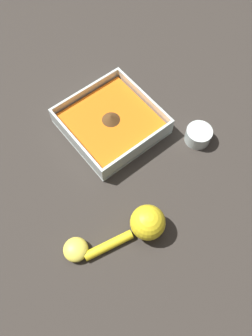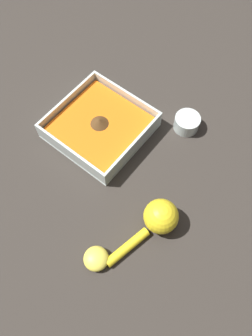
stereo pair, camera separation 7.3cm
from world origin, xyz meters
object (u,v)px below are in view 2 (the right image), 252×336
square_dish (100,127)px  lemon_squeezer (158,219)px  spice_bowl (187,123)px  lemon_half (96,259)px

square_dish → lemon_squeezer: size_ratio=1.19×
square_dish → spice_bowl: square_dish is taller
spice_bowl → lemon_half: 0.39m
square_dish → lemon_squeezer: lemon_squeezer is taller
spice_bowl → lemon_half: (-0.38, -0.04, -0.00)m
lemon_squeezer → spice_bowl: bearing=32.2°
square_dish → lemon_squeezer: bearing=-113.2°
lemon_squeezer → lemon_half: (-0.14, 0.05, -0.02)m
lemon_squeezer → lemon_half: size_ratio=3.47×
lemon_half → spice_bowl: bearing=5.7°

